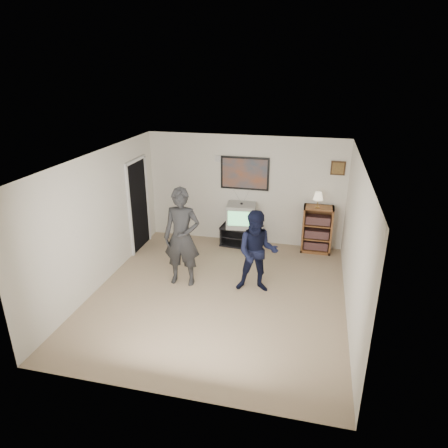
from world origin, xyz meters
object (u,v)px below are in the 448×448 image
at_px(media_stand, 241,236).
at_px(bookshelf, 317,229).
at_px(crt_television, 241,215).
at_px(person_tall, 182,237).
at_px(person_short, 257,252).

distance_m(media_stand, bookshelf, 1.71).
xyz_separation_m(crt_television, person_tall, (-0.74, -1.95, 0.21)).
bearing_deg(media_stand, bookshelf, 7.22).
distance_m(person_tall, person_short, 1.42).
relative_size(bookshelf, person_tall, 0.56).
xyz_separation_m(media_stand, bookshelf, (1.69, 0.05, 0.30)).
distance_m(crt_television, person_tall, 2.10).
xyz_separation_m(media_stand, crt_television, (-0.01, 0.00, 0.50)).
height_order(media_stand, crt_television, crt_television).
relative_size(media_stand, crt_television, 1.52).
height_order(crt_television, bookshelf, bookshelf).
xyz_separation_m(crt_television, person_short, (0.66, -1.92, 0.05)).
bearing_deg(bookshelf, person_tall, -140.67).
height_order(bookshelf, person_tall, person_tall).
relative_size(media_stand, bookshelf, 0.92).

